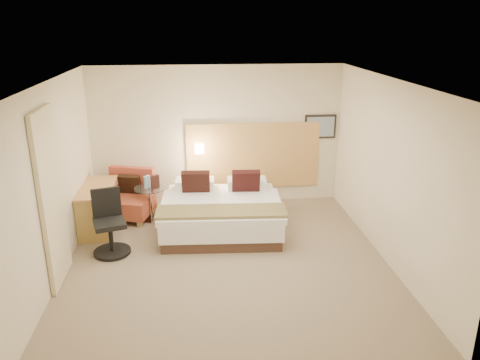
{
  "coord_description": "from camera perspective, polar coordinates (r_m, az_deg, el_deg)",
  "views": [
    {
      "loc": [
        -0.44,
        -6.28,
        3.49
      ],
      "look_at": [
        0.27,
        0.8,
        1.03
      ],
      "focal_mm": 35.0,
      "sensor_mm": 36.0,
      "label": 1
    }
  ],
  "objects": [
    {
      "name": "curtain",
      "position": [
        6.72,
        -21.98,
        -2.13
      ],
      "size": [
        0.06,
        0.9,
        2.42
      ],
      "primitive_type": "cube",
      "color": "beige",
      "rests_on": "wall_left"
    },
    {
      "name": "wall_left",
      "position": [
        6.92,
        -21.97,
        -0.39
      ],
      "size": [
        0.02,
        5.0,
        2.7
      ],
      "primitive_type": "cube",
      "color": "beige",
      "rests_on": "floor"
    },
    {
      "name": "wall_right",
      "position": [
        7.22,
        17.79,
        0.88
      ],
      "size": [
        0.02,
        5.0,
        2.7
      ],
      "primitive_type": "cube",
      "color": "beige",
      "rests_on": "floor"
    },
    {
      "name": "bottle_b",
      "position": [
        8.55,
        -11.13,
        -0.15
      ],
      "size": [
        0.09,
        0.09,
        0.22
      ],
      "primitive_type": "cylinder",
      "rotation": [
        0.0,
        0.0,
        0.35
      ],
      "color": "#9ACCEE",
      "rests_on": "side_table"
    },
    {
      "name": "lounge_chair",
      "position": [
        8.84,
        -13.43,
        -2.26
      ],
      "size": [
        1.02,
        0.94,
        0.9
      ],
      "color": "tan",
      "rests_on": "floor"
    },
    {
      "name": "bottle_a",
      "position": [
        8.5,
        -11.42,
        -0.28
      ],
      "size": [
        0.09,
        0.09,
        0.22
      ],
      "primitive_type": "cylinder",
      "rotation": [
        0.0,
        0.0,
        0.35
      ],
      "color": "#85BACD",
      "rests_on": "side_table"
    },
    {
      "name": "lamp_arm",
      "position": [
        9.01,
        -5.0,
        3.92
      ],
      "size": [
        0.02,
        0.12,
        0.02
      ],
      "primitive_type": "cylinder",
      "rotation": [
        1.57,
        0.0,
        0.0
      ],
      "color": "silver",
      "rests_on": "wall_back"
    },
    {
      "name": "headboard_panel",
      "position": [
        9.18,
        1.6,
        2.98
      ],
      "size": [
        2.6,
        0.04,
        1.3
      ],
      "primitive_type": "cube",
      "color": "tan",
      "rests_on": "wall_back"
    },
    {
      "name": "bed",
      "position": [
        8.17,
        -2.29,
        -3.78
      ],
      "size": [
        2.12,
        2.08,
        0.99
      ],
      "color": "#422B21",
      "rests_on": "floor"
    },
    {
      "name": "wall_front",
      "position": [
        4.36,
        0.8,
        -10.35
      ],
      "size": [
        4.8,
        0.02,
        2.7
      ],
      "primitive_type": "cube",
      "color": "beige",
      "rests_on": "floor"
    },
    {
      "name": "desk_chair",
      "position": [
        7.57,
        -15.6,
        -5.64
      ],
      "size": [
        0.71,
        0.71,
        1.01
      ],
      "color": "black",
      "rests_on": "floor"
    },
    {
      "name": "desk",
      "position": [
        8.4,
        -16.88,
        -1.86
      ],
      "size": [
        0.58,
        1.24,
        0.77
      ],
      "color": "tan",
      "rests_on": "floor"
    },
    {
      "name": "lamp_shade",
      "position": [
        8.95,
        -4.99,
        3.82
      ],
      "size": [
        0.15,
        0.15,
        0.15
      ],
      "primitive_type": "cube",
      "color": "#FFEDC6",
      "rests_on": "wall_back"
    },
    {
      "name": "side_table",
      "position": [
        8.62,
        -10.85,
        -2.7
      ],
      "size": [
        0.72,
        0.72,
        0.62
      ],
      "color": "silver",
      "rests_on": "floor"
    },
    {
      "name": "art_canvas",
      "position": [
        9.3,
        9.79,
        6.41
      ],
      "size": [
        0.54,
        0.01,
        0.39
      ],
      "primitive_type": "cube",
      "color": "slate",
      "rests_on": "wall_back"
    },
    {
      "name": "floor",
      "position": [
        7.2,
        -1.55,
        -10.03
      ],
      "size": [
        4.8,
        5.0,
        0.02
      ],
      "primitive_type": "cube",
      "color": "#816E57",
      "rests_on": "ground"
    },
    {
      "name": "ceiling",
      "position": [
        6.34,
        -1.77,
        11.98
      ],
      "size": [
        4.8,
        5.0,
        0.02
      ],
      "primitive_type": "cube",
      "color": "white",
      "rests_on": "floor"
    },
    {
      "name": "wall_back",
      "position": [
        9.06,
        -2.82,
        5.36
      ],
      "size": [
        4.8,
        0.02,
        2.7
      ],
      "primitive_type": "cube",
      "color": "beige",
      "rests_on": "floor"
    },
    {
      "name": "menu_folder",
      "position": [
        8.46,
        -10.32,
        -0.22
      ],
      "size": [
        0.16,
        0.1,
        0.25
      ],
      "primitive_type": "cube",
      "rotation": [
        0.0,
        0.0,
        0.35
      ],
      "color": "#351916",
      "rests_on": "side_table"
    },
    {
      "name": "art_frame",
      "position": [
        9.31,
        9.76,
        6.44
      ],
      "size": [
        0.62,
        0.03,
        0.47
      ],
      "primitive_type": "cube",
      "color": "black",
      "rests_on": "wall_back"
    }
  ]
}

